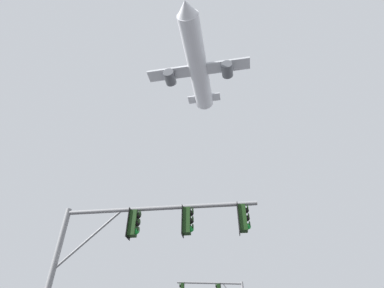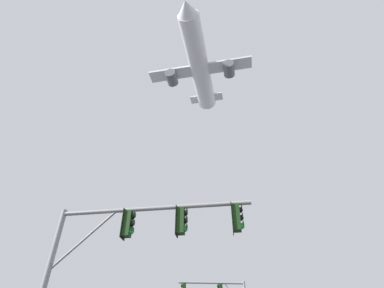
% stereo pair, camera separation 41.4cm
% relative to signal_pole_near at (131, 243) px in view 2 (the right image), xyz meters
% --- Properties ---
extents(signal_pole_near, '(6.95, 1.34, 6.11)m').
position_rel_signal_pole_near_xyz_m(signal_pole_near, '(0.00, 0.00, 0.00)').
color(signal_pole_near, gray).
rests_on(signal_pole_near, ground).
extents(airplane, '(17.97, 23.26, 6.35)m').
position_rel_signal_pole_near_xyz_m(airplane, '(3.59, 22.59, 37.38)').
color(airplane, white).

